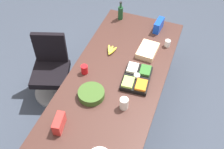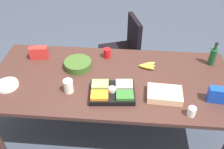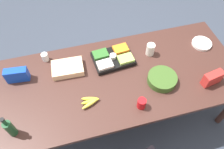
% 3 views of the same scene
% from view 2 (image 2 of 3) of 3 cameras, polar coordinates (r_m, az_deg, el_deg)
% --- Properties ---
extents(ground_plane, '(10.00, 10.00, 0.00)m').
position_cam_2_polar(ground_plane, '(3.03, -0.25, -11.85)').
color(ground_plane, '#373F4E').
extents(conference_table, '(2.48, 1.09, 0.76)m').
position_cam_2_polar(conference_table, '(2.53, -0.30, -2.03)').
color(conference_table, '#412620').
rests_on(conference_table, ground).
extents(office_chair, '(0.61, 0.61, 0.92)m').
position_cam_2_polar(office_chair, '(3.50, 2.34, 4.31)').
color(office_chair, gray).
rests_on(office_chair, ground).
extents(paper_cup, '(0.07, 0.07, 0.09)m').
position_cam_2_polar(paper_cup, '(2.21, 18.24, -8.29)').
color(paper_cup, white).
rests_on(paper_cup, conference_table).
extents(chip_bag_blue, '(0.23, 0.10, 0.15)m').
position_cam_2_polar(chip_bag_blue, '(2.41, 24.20, -4.47)').
color(chip_bag_blue, blue).
rests_on(chip_bag_blue, conference_table).
extents(paper_plate_stack, '(0.25, 0.25, 0.03)m').
position_cam_2_polar(paper_plate_stack, '(2.60, -23.47, -2.31)').
color(paper_plate_stack, white).
rests_on(paper_plate_stack, conference_table).
extents(salad_bowl, '(0.31, 0.31, 0.08)m').
position_cam_2_polar(salad_bowl, '(2.63, -8.01, 2.38)').
color(salad_bowl, '#395A23').
rests_on(salad_bowl, conference_table).
extents(chip_bag_red, '(0.21, 0.11, 0.14)m').
position_cam_2_polar(chip_bag_red, '(2.85, -16.83, 4.94)').
color(chip_bag_red, red).
rests_on(chip_bag_red, conference_table).
extents(banana_bunch, '(0.19, 0.14, 0.04)m').
position_cam_2_polar(banana_bunch, '(2.64, 8.28, 2.07)').
color(banana_bunch, yellow).
rests_on(banana_bunch, conference_table).
extents(mayo_jar, '(0.09, 0.09, 0.14)m').
position_cam_2_polar(mayo_jar, '(2.33, -10.22, -2.70)').
color(mayo_jar, white).
rests_on(mayo_jar, conference_table).
extents(wine_bottle, '(0.09, 0.09, 0.27)m').
position_cam_2_polar(wine_bottle, '(2.83, 22.62, 3.99)').
color(wine_bottle, '#194626').
rests_on(wine_bottle, conference_table).
extents(sheet_cake, '(0.33, 0.24, 0.07)m').
position_cam_2_polar(sheet_cake, '(2.32, 12.26, -4.58)').
color(sheet_cake, beige).
rests_on(sheet_cake, conference_table).
extents(red_solo_cup, '(0.09, 0.09, 0.11)m').
position_cam_2_polar(red_solo_cup, '(2.75, -1.16, 5.08)').
color(red_solo_cup, red).
rests_on(red_solo_cup, conference_table).
extents(veggie_tray, '(0.44, 0.33, 0.09)m').
position_cam_2_polar(veggie_tray, '(2.29, 0.04, -4.11)').
color(veggie_tray, black).
rests_on(veggie_tray, conference_table).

